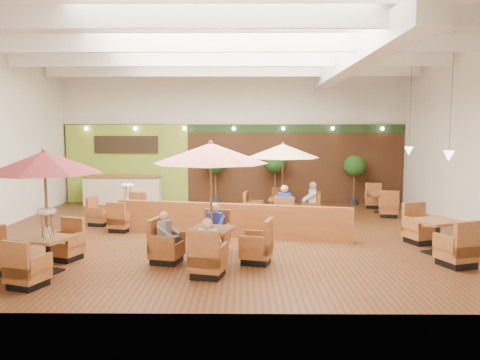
{
  "coord_description": "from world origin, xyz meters",
  "views": [
    {
      "loc": [
        0.43,
        -13.31,
        2.95
      ],
      "look_at": [
        0.3,
        0.5,
        1.5
      ],
      "focal_mm": 35.0,
      "sensor_mm": 36.0,
      "label": 1
    }
  ],
  "objects_px": {
    "table_4": "(437,237)",
    "diner_2": "(166,231)",
    "service_counter": "(123,191)",
    "topiary_1": "(275,163)",
    "booth_divider": "(230,220)",
    "topiary_0": "(215,164)",
    "table_2": "(283,167)",
    "table_0": "(43,185)",
    "diner_4": "(311,197)",
    "diner_1": "(214,222)",
    "table_3": "(121,211)",
    "table_5": "(381,202)",
    "diner_0": "(208,241)",
    "diner_3": "(285,202)",
    "table_1": "(211,181)",
    "topiary_2": "(354,168)"
  },
  "relations": [
    {
      "from": "service_counter",
      "to": "table_0",
      "type": "distance_m",
      "value": 9.02
    },
    {
      "from": "table_1",
      "to": "table_4",
      "type": "height_order",
      "value": "table_1"
    },
    {
      "from": "table_0",
      "to": "diner_4",
      "type": "distance_m",
      "value": 8.65
    },
    {
      "from": "diner_0",
      "to": "diner_3",
      "type": "height_order",
      "value": "diner_3"
    },
    {
      "from": "table_4",
      "to": "diner_4",
      "type": "relative_size",
      "value": 3.59
    },
    {
      "from": "topiary_1",
      "to": "diner_2",
      "type": "relative_size",
      "value": 3.14
    },
    {
      "from": "table_5",
      "to": "table_4",
      "type": "bearing_deg",
      "value": -81.03
    },
    {
      "from": "topiary_2",
      "to": "diner_3",
      "type": "height_order",
      "value": "topiary_2"
    },
    {
      "from": "table_0",
      "to": "diner_2",
      "type": "xyz_separation_m",
      "value": [
        2.41,
        0.73,
        -1.13
      ]
    },
    {
      "from": "booth_divider",
      "to": "diner_1",
      "type": "height_order",
      "value": "diner_1"
    },
    {
      "from": "topiary_0",
      "to": "diner_3",
      "type": "bearing_deg",
      "value": -60.5
    },
    {
      "from": "diner_3",
      "to": "diner_2",
      "type": "bearing_deg",
      "value": -111.45
    },
    {
      "from": "diner_0",
      "to": "diner_2",
      "type": "bearing_deg",
      "value": 142.4
    },
    {
      "from": "table_1",
      "to": "diner_2",
      "type": "bearing_deg",
      "value": -166.08
    },
    {
      "from": "table_4",
      "to": "table_5",
      "type": "xyz_separation_m",
      "value": [
        0.33,
        5.81,
        -0.04
      ]
    },
    {
      "from": "table_5",
      "to": "diner_1",
      "type": "bearing_deg",
      "value": -123.09
    },
    {
      "from": "table_2",
      "to": "topiary_0",
      "type": "height_order",
      "value": "table_2"
    },
    {
      "from": "table_5",
      "to": "diner_3",
      "type": "distance_m",
      "value": 4.53
    },
    {
      "from": "table_4",
      "to": "diner_2",
      "type": "bearing_deg",
      "value": 167.78
    },
    {
      "from": "booth_divider",
      "to": "topiary_0",
      "type": "relative_size",
      "value": 3.09
    },
    {
      "from": "table_1",
      "to": "table_5",
      "type": "relative_size",
      "value": 1.07
    },
    {
      "from": "table_5",
      "to": "diner_1",
      "type": "height_order",
      "value": "diner_1"
    },
    {
      "from": "booth_divider",
      "to": "table_5",
      "type": "relative_size",
      "value": 2.58
    },
    {
      "from": "table_3",
      "to": "diner_0",
      "type": "distance_m",
      "value": 6.05
    },
    {
      "from": "topiary_2",
      "to": "table_0",
      "type": "bearing_deg",
      "value": -133.17
    },
    {
      "from": "table_2",
      "to": "diner_0",
      "type": "height_order",
      "value": "table_2"
    },
    {
      "from": "table_0",
      "to": "booth_divider",
      "type": "bearing_deg",
      "value": 61.67
    },
    {
      "from": "service_counter",
      "to": "topiary_1",
      "type": "distance_m",
      "value": 6.15
    },
    {
      "from": "table_3",
      "to": "table_5",
      "type": "height_order",
      "value": "table_3"
    },
    {
      "from": "diner_0",
      "to": "topiary_1",
      "type": "bearing_deg",
      "value": 85.58
    },
    {
      "from": "service_counter",
      "to": "diner_4",
      "type": "distance_m",
      "value": 7.69
    },
    {
      "from": "booth_divider",
      "to": "topiary_1",
      "type": "distance_m",
      "value": 6.06
    },
    {
      "from": "table_1",
      "to": "diner_0",
      "type": "xyz_separation_m",
      "value": [
        0.0,
        -1.01,
        -1.12
      ]
    },
    {
      "from": "service_counter",
      "to": "diner_2",
      "type": "bearing_deg",
      "value": -69.32
    },
    {
      "from": "service_counter",
      "to": "table_4",
      "type": "xyz_separation_m",
      "value": [
        9.47,
        -7.33,
        -0.18
      ]
    },
    {
      "from": "topiary_0",
      "to": "topiary_2",
      "type": "bearing_deg",
      "value": 0.0
    },
    {
      "from": "booth_divider",
      "to": "table_2",
      "type": "distance_m",
      "value": 3.17
    },
    {
      "from": "table_5",
      "to": "table_2",
      "type": "bearing_deg",
      "value": -144.41
    },
    {
      "from": "service_counter",
      "to": "topiary_2",
      "type": "distance_m",
      "value": 9.27
    },
    {
      "from": "table_5",
      "to": "topiary_1",
      "type": "distance_m",
      "value": 4.32
    },
    {
      "from": "topiary_2",
      "to": "diner_2",
      "type": "bearing_deg",
      "value": -126.22
    },
    {
      "from": "table_3",
      "to": "booth_divider",
      "type": "bearing_deg",
      "value": -9.9
    },
    {
      "from": "table_2",
      "to": "table_3",
      "type": "relative_size",
      "value": 1.04
    },
    {
      "from": "topiary_0",
      "to": "service_counter",
      "type": "bearing_deg",
      "value": -176.87
    },
    {
      "from": "table_2",
      "to": "table_5",
      "type": "relative_size",
      "value": 0.99
    },
    {
      "from": "table_1",
      "to": "topiary_2",
      "type": "relative_size",
      "value": 1.41
    },
    {
      "from": "table_4",
      "to": "topiary_1",
      "type": "height_order",
      "value": "topiary_1"
    },
    {
      "from": "service_counter",
      "to": "table_2",
      "type": "xyz_separation_m",
      "value": [
        6.08,
        -3.13,
        1.18
      ]
    },
    {
      "from": "table_3",
      "to": "diner_2",
      "type": "xyz_separation_m",
      "value": [
        2.13,
        -4.16,
        0.28
      ]
    },
    {
      "from": "diner_1",
      "to": "diner_4",
      "type": "height_order",
      "value": "diner_4"
    }
  ]
}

